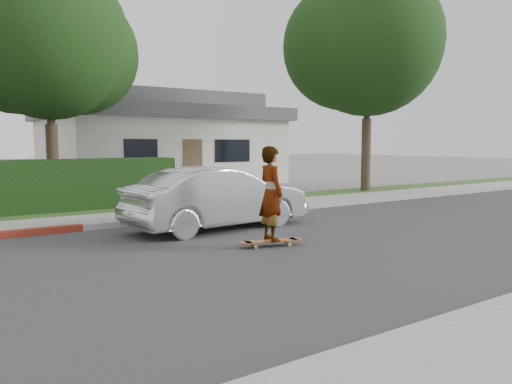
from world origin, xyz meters
The scene contains 11 objects.
ground centered at (0.00, 0.00, 0.00)m, with size 120.00×120.00×0.00m, color slate.
road centered at (0.00, 0.00, 0.01)m, with size 60.00×8.00×0.01m, color #2D2D30.
curb_far centered at (0.00, 4.10, 0.07)m, with size 60.00×0.20×0.15m, color #9E9E99.
sidewalk_far centered at (0.00, 5.00, 0.06)m, with size 60.00×1.60×0.12m, color gray.
planting_strip centered at (0.00, 6.60, 0.05)m, with size 60.00×1.60×0.10m, color #2D4C1E.
tree_center centered at (1.49, 9.19, 4.90)m, with size 5.66×4.84×7.44m.
tree_right centered at (12.49, 6.69, 5.63)m, with size 6.32×5.60×8.56m.
house centered at (8.00, 16.00, 2.10)m, with size 10.60×8.60×4.30m.
skateboard centered at (3.46, 0.34, 0.11)m, with size 1.28×0.55×0.12m.
skateboarder centered at (3.46, 0.34, 1.01)m, with size 0.64×0.42×1.76m, color white.
car_silver centered at (3.64, 2.63, 0.71)m, with size 1.49×4.28×1.41m, color silver.
Camera 1 is at (-1.97, -7.10, 1.95)m, focal length 35.00 mm.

